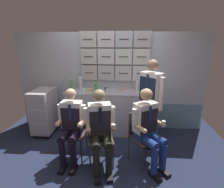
{
  "coord_description": "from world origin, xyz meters",
  "views": [
    {
      "loc": [
        0.34,
        -2.43,
        1.95
      ],
      "look_at": [
        0.12,
        0.38,
        1.1
      ],
      "focal_mm": 27.76,
      "sensor_mm": 36.0,
      "label": 1
    }
  ],
  "objects": [
    {
      "name": "water_bottle_tall",
      "position": [
        -0.65,
        1.23,
        1.09
      ],
      "size": [
        0.08,
        0.08,
        0.32
      ],
      "color": "silver",
      "rests_on": "galley_counter"
    },
    {
      "name": "folding_chair_near_trolley",
      "position": [
        0.62,
        0.17,
        0.53
      ],
      "size": [
        0.56,
        0.56,
        0.86
      ],
      "color": "#2D2D33",
      "rests_on": "ground"
    },
    {
      "name": "folding_chair_left",
      "position": [
        -0.53,
        0.23,
        0.53
      ],
      "size": [
        0.4,
        0.41,
        0.86
      ],
      "color": "#2D2D33",
      "rests_on": "ground"
    },
    {
      "name": "folding_chair_center",
      "position": [
        -0.06,
        0.1,
        0.53
      ],
      "size": [
        0.48,
        0.48,
        0.86
      ],
      "color": "#2D2D33",
      "rests_on": "ground"
    },
    {
      "name": "crew_member_standing",
      "position": [
        0.8,
        0.61,
        0.99
      ],
      "size": [
        0.41,
        0.41,
        1.66
      ],
      "color": "black",
      "rests_on": "ground"
    },
    {
      "name": "galley_counter",
      "position": [
        -0.06,
        1.09,
        0.47
      ],
      "size": [
        1.73,
        0.53,
        0.94
      ],
      "color": "#B7B5BF",
      "rests_on": "ground"
    },
    {
      "name": "espresso_cup_small",
      "position": [
        -0.03,
        0.95,
        0.99
      ],
      "size": [
        0.06,
        0.06,
        0.09
      ],
      "color": "silver",
      "rests_on": "galley_counter"
    },
    {
      "name": "water_bottle_blue_cap",
      "position": [
        -0.82,
        1.14,
        1.07
      ],
      "size": [
        0.07,
        0.07,
        0.27
      ],
      "color": "#549C4F",
      "rests_on": "galley_counter"
    },
    {
      "name": "galley_bulkhead",
      "position": [
        0.01,
        1.37,
        1.11
      ],
      "size": [
        4.2,
        0.14,
        2.16
      ],
      "color": "#B0BAC2",
      "rests_on": "ground"
    },
    {
      "name": "crew_member_near_trolley",
      "position": [
        0.71,
        0.03,
        0.71
      ],
      "size": [
        0.61,
        0.68,
        1.28
      ],
      "color": "black",
      "rests_on": "ground"
    },
    {
      "name": "coffee_cup_white",
      "position": [
        -0.52,
        0.99,
        0.98
      ],
      "size": [
        0.07,
        0.07,
        0.08
      ],
      "color": "white",
      "rests_on": "galley_counter"
    },
    {
      "name": "water_bottle_clear",
      "position": [
        0.59,
        1.12,
        1.07
      ],
      "size": [
        0.07,
        0.07,
        0.26
      ],
      "color": "silver",
      "rests_on": "galley_counter"
    },
    {
      "name": "crew_member_left",
      "position": [
        -0.53,
        0.06,
        0.68
      ],
      "size": [
        0.48,
        0.58,
        1.24
      ],
      "color": "black",
      "rests_on": "ground"
    },
    {
      "name": "water_bottle_short",
      "position": [
        -0.27,
        1.02,
        1.06
      ],
      "size": [
        0.07,
        0.07,
        0.25
      ],
      "color": "#4DA556",
      "rests_on": "galley_counter"
    },
    {
      "name": "paper_cup_tan",
      "position": [
        0.29,
        1.19,
        0.97
      ],
      "size": [
        0.06,
        0.06,
        0.06
      ],
      "color": "tan",
      "rests_on": "galley_counter"
    },
    {
      "name": "crew_member_center",
      "position": [
        -0.03,
        -0.06,
        0.7
      ],
      "size": [
        0.51,
        0.65,
        1.27
      ],
      "color": "black",
      "rests_on": "ground"
    },
    {
      "name": "service_trolley",
      "position": [
        -1.41,
        0.94,
        0.52
      ],
      "size": [
        0.4,
        0.65,
        0.98
      ],
      "color": "black",
      "rests_on": "ground"
    },
    {
      "name": "snack_banana",
      "position": [
        -0.42,
        1.11,
        0.96
      ],
      "size": [
        0.17,
        0.1,
        0.04
      ],
      "color": "yellow",
      "rests_on": "galley_counter"
    },
    {
      "name": "paper_cup_blue",
      "position": [
        -0.08,
        1.19,
        0.97
      ],
      "size": [
        0.06,
        0.06,
        0.06
      ],
      "color": "navy",
      "rests_on": "galley_counter"
    },
    {
      "name": "ground",
      "position": [
        0.0,
        0.0,
        -0.02
      ],
      "size": [
        4.8,
        4.8,
        0.04
      ],
      "primitive_type": "cube",
      "color": "#212942"
    }
  ]
}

